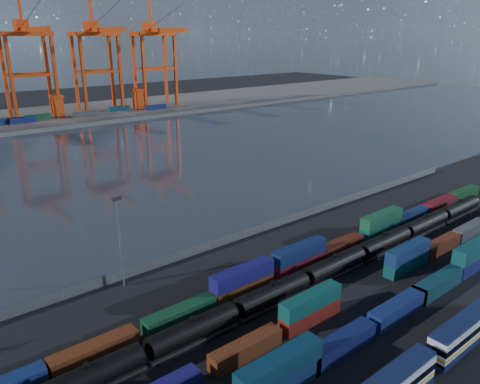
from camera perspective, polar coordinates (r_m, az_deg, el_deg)
ground at (r=85.93m, az=13.09°, el=-11.34°), size 700.00×700.00×0.00m
harbor_water at (r=166.05m, az=-16.73°, el=3.13°), size 700.00×700.00×0.00m
far_quay at (r=264.07m, az=-25.96°, el=7.83°), size 700.00×70.00×2.00m
container_row_south at (r=73.23m, az=15.20°, el=-15.32°), size 141.19×2.60×5.53m
container_row_mid at (r=88.94m, az=17.32°, el=-9.29°), size 141.35×2.36×5.03m
container_row_north at (r=89.41m, az=7.39°, el=-8.34°), size 142.23×2.49×5.31m
tanker_string at (r=82.66m, az=7.97°, el=-10.47°), size 123.29×3.18×4.55m
waterfront_fence at (r=102.61m, az=0.71°, el=-5.04°), size 160.12×0.12×2.20m
yard_light_mast at (r=82.98m, az=-14.44°, el=-5.38°), size 1.60×0.40×16.60m
straddle_carriers at (r=252.87m, az=-26.15°, el=8.98°), size 140.00×7.00×11.10m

